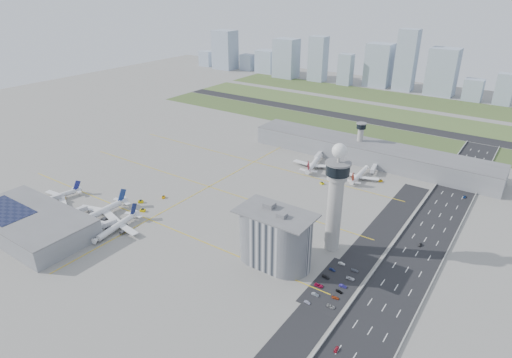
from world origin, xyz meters
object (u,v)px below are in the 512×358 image
Objects in this scene: car_lot_1 at (315,294)px; car_lot_6 at (331,306)px; jet_bridge_far_0 at (320,154)px; airplane_far_b at (360,172)px; control_tower at (336,194)px; tug_0 at (63,199)px; car_lot_3 at (326,277)px; admin_building at (275,238)px; car_lot_10 at (350,278)px; tug_1 at (143,210)px; car_lot_4 at (332,270)px; car_lot_11 at (355,270)px; car_lot_0 at (307,302)px; jet_bridge_near_2 at (96,230)px; car_lot_5 at (342,264)px; car_hw_1 at (420,245)px; car_hw_2 at (465,197)px; airplane_far_a at (315,160)px; airplane_near_b at (98,209)px; tug_4 at (322,183)px; car_lot_2 at (319,285)px; airplane_near_c at (115,224)px; car_lot_9 at (343,286)px; tug_2 at (141,201)px; jet_bridge_near_1 at (67,216)px; car_lot_8 at (339,291)px; airplane_near_a at (55,194)px; secondary_tower at (360,138)px; tug_3 at (163,197)px; jet_bridge_near_0 at (41,204)px; car_hw_0 at (336,349)px; car_lot_7 at (335,298)px.

car_lot_1 is 0.91× the size of car_lot_6.
airplane_far_b is at bearing 53.97° from jet_bridge_far_0.
control_tower reaches higher than tug_0.
admin_building is at bearing 100.82° from car_lot_3.
admin_building is at bearing 100.23° from car_lot_10.
car_lot_3 is 22.29m from car_lot_6.
tug_1 is 0.95× the size of car_lot_4.
car_lot_10 is 7.75m from car_lot_11.
airplane_far_b is at bearing 125.17° from tug_1.
jet_bridge_near_2 is at bearing 102.73° from car_lot_0.
car_lot_5 is 1.03× the size of car_hw_1.
airplane_far_a is at bearing -178.05° from car_hw_2.
car_lot_11 is (144.00, 19.63, -0.45)m from tug_1.
car_hw_1 is (42.14, 31.70, -34.43)m from control_tower.
car_lot_0 is at bearing 91.38° from airplane_near_b.
tug_4 is 108.76m from car_lot_4.
car_lot_2 is (-1.69, 7.16, 0.03)m from car_lot_1.
car_lot_2 is 1.13× the size of car_lot_6.
car_lot_4 is 29.05m from car_lot_6.
admin_building is 104.71m from tug_1.
airplane_near_c reaches higher than car_lot_9.
car_lot_9 is (203.96, 24.77, -0.37)m from tug_0.
tug_0 is 0.99× the size of tug_2.
car_lot_3 is at bearing 117.33° from car_lot_10.
jet_bridge_near_1 is 176.51m from car_lot_5.
car_lot_10 is (0.41, 12.86, 0.02)m from car_lot_8.
airplane_near_b is 158.53m from car_lot_5.
airplane_near_a is at bearing -170.79° from admin_building.
admin_building is (21.99, -172.00, -3.50)m from secondary_tower.
car_lot_0 is at bearing -109.66° from car_hw_1.
car_lot_5 is at bearing 3.75° from car_lot_0.
jet_bridge_near_1 is at bearing -59.37° from tug_1.
car_lot_3 is (136.72, -16.45, -0.28)m from tug_3.
jet_bridge_near_0 is 212.74m from car_lot_11.
airplane_far_b is at bearing -27.43° from jet_bridge_near_1.
airplane_near_b is 152.07m from car_lot_2.
jet_bridge_near_1 is 168.58m from car_lot_2.
admin_building is 9.35× the size of car_lot_10.
car_hw_2 is (177.70, 123.81, -0.33)m from tug_3.
airplane_far_a is (53.44, 161.35, 0.48)m from airplane_near_c.
car_hw_2 is (29.95, 134.04, -0.07)m from car_lot_10.
jet_bridge_near_2 is at bearing 89.93° from airplane_near_a.
secondary_tower is at bearing 105.86° from car_hw_0.
admin_building is (-20.01, -30.00, -19.74)m from control_tower.
jet_bridge_near_1 is at bearing 90.65° from car_lot_7.
jet_bridge_near_2 is 139.42m from car_lot_1.
tug_3 is 0.76× the size of car_lot_9.
control_tower is at bearing 17.51° from car_lot_0.
airplane_near_a is 203.26m from car_lot_5.
car_lot_4 is at bearing 114.57° from car_lot_11.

